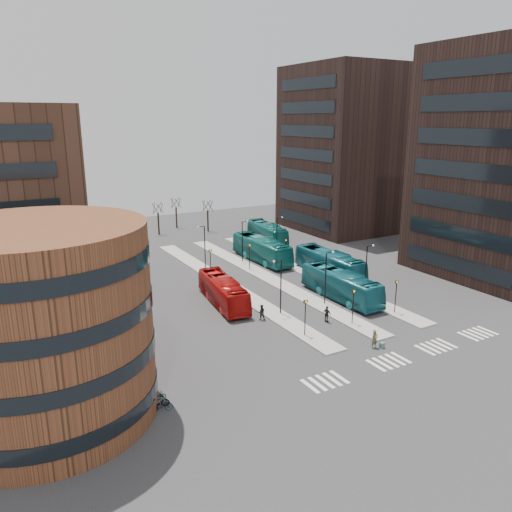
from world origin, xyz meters
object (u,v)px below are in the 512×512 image
commuter_c (343,297)px  bicycle_mid (159,402)px  commuter_b (327,314)px  traveller (375,339)px  teal_bus_c (329,264)px  teal_bus_b (262,249)px  teal_bus_d (267,232)px  bicycle_near (161,406)px  commuter_a (261,312)px  suitcase (382,345)px  teal_bus_a (341,285)px  bicycle_far (156,398)px  red_bus (223,291)px

commuter_c → bicycle_mid: size_ratio=1.12×
commuter_b → bicycle_mid: bearing=91.9°
traveller → bicycle_mid: bearing=-177.0°
teal_bus_c → teal_bus_b: bearing=111.7°
teal_bus_d → bicycle_near: (-33.42, -40.75, -1.22)m
teal_bus_b → commuter_a: teal_bus_b is taller
suitcase → bicycle_near: bicycle_near is taller
commuter_b → commuter_c: size_ratio=0.99×
teal_bus_a → teal_bus_d: bearing=76.3°
teal_bus_d → bicycle_far: 51.87m
suitcase → teal_bus_c: size_ratio=0.04×
red_bus → commuter_b: bearing=-47.6°
teal_bus_a → teal_bus_b: teal_bus_b is taller
bicycle_near → bicycle_mid: size_ratio=1.04×
commuter_a → commuter_c: size_ratio=0.95×
red_bus → commuter_b: (7.11, -10.16, -0.70)m
teal_bus_c → commuter_a: bearing=-150.5°
teal_bus_b → commuter_a: bearing=-120.9°
teal_bus_b → teal_bus_c: bearing=-69.6°
teal_bus_a → teal_bus_d: 29.46m
bicycle_near → teal_bus_a: bearing=-56.3°
teal_bus_b → traveller: teal_bus_b is taller
teal_bus_a → commuter_c: teal_bus_a is taller
commuter_b → bicycle_mid: (-20.67, -6.69, -0.41)m
teal_bus_a → teal_bus_c: 8.84m
teal_bus_b → bicycle_mid: 40.24m
traveller → bicycle_mid: (-20.76, 0.41, -0.42)m
red_bus → commuter_a: 6.42m
suitcase → bicycle_far: 21.43m
teal_bus_a → commuter_a: teal_bus_a is taller
red_bus → bicycle_far: size_ratio=6.49×
teal_bus_d → commuter_c: bearing=-97.5°
teal_bus_b → traveller: bearing=-101.2°
teal_bus_c → commuter_c: size_ratio=7.03×
bicycle_near → bicycle_far: bicycle_far is taller
commuter_a → commuter_c: 10.53m
teal_bus_c → bicycle_mid: 36.28m
teal_bus_d → bicycle_far: bearing=-123.0°
teal_bus_b → teal_bus_d: 12.09m
suitcase → bicycle_near: bearing=174.1°
red_bus → teal_bus_c: (17.16, 2.41, 0.17)m
commuter_a → bicycle_mid: (-15.02, -10.64, -0.37)m
suitcase → teal_bus_b: size_ratio=0.04×
bicycle_near → commuter_a: bearing=-44.2°
teal_bus_b → traveller: size_ratio=7.23×
teal_bus_d → commuter_b: teal_bus_d is taller
teal_bus_c → commuter_a: (-15.69, -8.63, -0.90)m
teal_bus_c → teal_bus_d: size_ratio=1.06×
red_bus → commuter_b: 12.42m
traveller → teal_bus_c: bearing=67.3°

